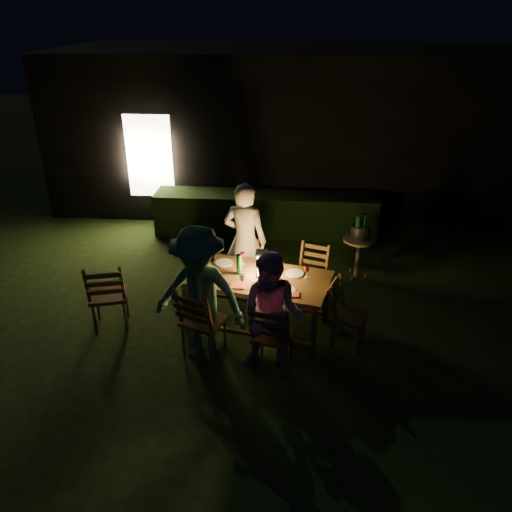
# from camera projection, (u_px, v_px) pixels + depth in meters

# --- Properties ---
(garden_envelope) EXTENTS (40.00, 40.00, 3.20)m
(garden_envelope) POSITION_uv_depth(u_px,v_px,m) (294.00, 126.00, 11.15)
(garden_envelope) COLOR black
(garden_envelope) RESTS_ON ground
(dining_table) EXTENTS (2.06, 1.36, 0.79)m
(dining_table) POSITION_uv_depth(u_px,v_px,m) (257.00, 282.00, 6.58)
(dining_table) COLOR #51391B
(dining_table) RESTS_ON ground
(chair_near_left) EXTENTS (0.63, 0.65, 1.06)m
(chair_near_left) POSITION_uv_depth(u_px,v_px,m) (203.00, 332.00, 6.22)
(chair_near_left) COLOR #51391B
(chair_near_left) RESTS_ON ground
(chair_near_right) EXTENTS (0.56, 0.58, 1.03)m
(chair_near_right) POSITION_uv_depth(u_px,v_px,m) (273.00, 347.00, 5.97)
(chair_near_right) COLOR #51391B
(chair_near_right) RESTS_ON ground
(chair_far_left) EXTENTS (0.44, 0.47, 0.90)m
(chair_far_left) POSITION_uv_depth(u_px,v_px,m) (244.00, 279.00, 7.55)
(chair_far_left) COLOR #51391B
(chair_far_left) RESTS_ON ground
(chair_far_right) EXTENTS (0.55, 0.57, 0.96)m
(chair_far_right) POSITION_uv_depth(u_px,v_px,m) (309.00, 288.00, 7.27)
(chair_far_right) COLOR #51391B
(chair_far_right) RESTS_ON ground
(chair_end) EXTENTS (0.56, 0.54, 0.93)m
(chair_end) POSITION_uv_depth(u_px,v_px,m) (348.00, 325.00, 6.43)
(chair_end) COLOR #51391B
(chair_end) RESTS_ON ground
(chair_spare) EXTENTS (0.60, 0.62, 1.08)m
(chair_spare) POSITION_uv_depth(u_px,v_px,m) (110.00, 306.00, 6.75)
(chair_spare) COLOR #51391B
(chair_spare) RESTS_ON ground
(person_house_side) EXTENTS (0.73, 0.56, 1.77)m
(person_house_side) POSITION_uv_depth(u_px,v_px,m) (245.00, 241.00, 7.32)
(person_house_side) COLOR beige
(person_house_side) RESTS_ON ground
(person_opp_right) EXTENTS (0.88, 0.75, 1.56)m
(person_opp_right) POSITION_uv_depth(u_px,v_px,m) (272.00, 316.00, 5.72)
(person_opp_right) COLOR #C184B2
(person_opp_right) RESTS_ON ground
(person_opp_left) EXTENTS (1.26, 0.91, 1.77)m
(person_opp_left) POSITION_uv_depth(u_px,v_px,m) (200.00, 296.00, 5.93)
(person_opp_left) COLOR #33674F
(person_opp_left) RESTS_ON ground
(lantern) EXTENTS (0.16, 0.16, 0.35)m
(lantern) POSITION_uv_depth(u_px,v_px,m) (262.00, 265.00, 6.50)
(lantern) COLOR white
(lantern) RESTS_ON dining_table
(plate_far_left) EXTENTS (0.25, 0.25, 0.01)m
(plate_far_left) POSITION_uv_depth(u_px,v_px,m) (224.00, 263.00, 6.88)
(plate_far_left) COLOR white
(plate_far_left) RESTS_ON dining_table
(plate_near_left) EXTENTS (0.25, 0.25, 0.01)m
(plate_near_left) POSITION_uv_depth(u_px,v_px,m) (212.00, 277.00, 6.50)
(plate_near_left) COLOR white
(plate_near_left) RESTS_ON dining_table
(plate_far_right) EXTENTS (0.25, 0.25, 0.01)m
(plate_far_right) POSITION_uv_depth(u_px,v_px,m) (294.00, 274.00, 6.60)
(plate_far_right) COLOR white
(plate_far_right) RESTS_ON dining_table
(plate_near_right) EXTENTS (0.25, 0.25, 0.01)m
(plate_near_right) POSITION_uv_depth(u_px,v_px,m) (286.00, 290.00, 6.23)
(plate_near_right) COLOR white
(plate_near_right) RESTS_ON dining_table
(wineglass_a) EXTENTS (0.06, 0.06, 0.18)m
(wineglass_a) POSITION_uv_depth(u_px,v_px,m) (242.00, 258.00, 6.82)
(wineglass_a) COLOR #59070F
(wineglass_a) RESTS_ON dining_table
(wineglass_b) EXTENTS (0.06, 0.06, 0.18)m
(wineglass_b) POSITION_uv_depth(u_px,v_px,m) (203.00, 267.00, 6.60)
(wineglass_b) COLOR #59070F
(wineglass_b) RESTS_ON dining_table
(wineglass_c) EXTENTS (0.06, 0.06, 0.18)m
(wineglass_c) POSITION_uv_depth(u_px,v_px,m) (273.00, 284.00, 6.18)
(wineglass_c) COLOR #59070F
(wineglass_c) RESTS_ON dining_table
(wineglass_d) EXTENTS (0.06, 0.06, 0.18)m
(wineglass_d) POSITION_uv_depth(u_px,v_px,m) (307.00, 271.00, 6.48)
(wineglass_d) COLOR #59070F
(wineglass_d) RESTS_ON dining_table
(wineglass_e) EXTENTS (0.06, 0.06, 0.18)m
(wineglass_e) POSITION_uv_depth(u_px,v_px,m) (242.00, 280.00, 6.27)
(wineglass_e) COLOR silver
(wineglass_e) RESTS_ON dining_table
(bottle_table) EXTENTS (0.07, 0.07, 0.28)m
(bottle_table) POSITION_uv_depth(u_px,v_px,m) (239.00, 264.00, 6.55)
(bottle_table) COLOR #0F471E
(bottle_table) RESTS_ON dining_table
(napkin_left) EXTENTS (0.18, 0.14, 0.01)m
(napkin_left) POSITION_uv_depth(u_px,v_px,m) (238.00, 286.00, 6.31)
(napkin_left) COLOR red
(napkin_left) RESTS_ON dining_table
(napkin_right) EXTENTS (0.18, 0.14, 0.01)m
(napkin_right) POSITION_uv_depth(u_px,v_px,m) (292.00, 294.00, 6.13)
(napkin_right) COLOR red
(napkin_right) RESTS_ON dining_table
(phone) EXTENTS (0.14, 0.07, 0.01)m
(phone) POSITION_uv_depth(u_px,v_px,m) (204.00, 280.00, 6.46)
(phone) COLOR black
(phone) RESTS_ON dining_table
(side_table) EXTENTS (0.51, 0.51, 0.68)m
(side_table) POSITION_uv_depth(u_px,v_px,m) (359.00, 243.00, 7.90)
(side_table) COLOR #8E6747
(side_table) RESTS_ON ground
(ice_bucket) EXTENTS (0.30, 0.30, 0.22)m
(ice_bucket) POSITION_uv_depth(u_px,v_px,m) (360.00, 232.00, 7.82)
(ice_bucket) COLOR #A5A8AD
(ice_bucket) RESTS_ON side_table
(bottle_bucket_a) EXTENTS (0.07, 0.07, 0.32)m
(bottle_bucket_a) POSITION_uv_depth(u_px,v_px,m) (357.00, 230.00, 7.76)
(bottle_bucket_a) COLOR #0F471E
(bottle_bucket_a) RESTS_ON side_table
(bottle_bucket_b) EXTENTS (0.07, 0.07, 0.32)m
(bottle_bucket_b) POSITION_uv_depth(u_px,v_px,m) (363.00, 228.00, 7.83)
(bottle_bucket_b) COLOR #0F471E
(bottle_bucket_b) RESTS_ON side_table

